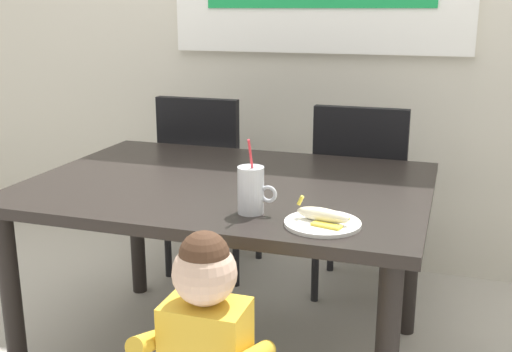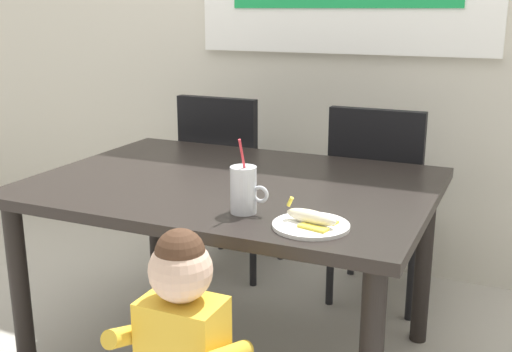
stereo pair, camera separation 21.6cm
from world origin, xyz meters
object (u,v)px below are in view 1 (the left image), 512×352
at_px(dining_table, 229,204).
at_px(peeled_banana, 323,216).
at_px(dining_chair_right, 361,192).
at_px(toddler_standing, 206,343).
at_px(snack_plate, 323,223).
at_px(milk_cup, 251,193).
at_px(dining_chair_left, 208,176).

height_order(dining_table, peeled_banana, peeled_banana).
relative_size(dining_chair_right, toddler_standing, 1.15).
xyz_separation_m(dining_table, snack_plate, (0.44, -0.37, 0.09)).
bearing_deg(dining_chair_right, milk_cup, 79.43).
relative_size(dining_chair_left, peeled_banana, 5.47).
bearing_deg(toddler_standing, peeled_banana, 58.18).
bearing_deg(dining_table, toddler_standing, -74.06).
xyz_separation_m(dining_chair_left, peeled_banana, (0.85, -1.14, 0.24)).
relative_size(dining_table, snack_plate, 6.40).
bearing_deg(peeled_banana, dining_chair_right, 92.35).
distance_m(toddler_standing, milk_cup, 0.51).
bearing_deg(milk_cup, toddler_standing, -88.33).
distance_m(toddler_standing, peeled_banana, 0.51).
xyz_separation_m(dining_chair_right, snack_plate, (0.04, -1.10, 0.22)).
xyz_separation_m(milk_cup, peeled_banana, (0.24, -0.05, -0.04)).
relative_size(dining_table, dining_chair_right, 1.53).
distance_m(milk_cup, peeled_banana, 0.25).
height_order(dining_table, toddler_standing, toddler_standing).
distance_m(dining_table, peeled_banana, 0.59).
bearing_deg(toddler_standing, dining_chair_left, 112.25).
bearing_deg(snack_plate, toddler_standing, -121.59).
bearing_deg(dining_chair_left, milk_cup, 118.96).
bearing_deg(dining_chair_left, toddler_standing, 112.25).
xyz_separation_m(dining_table, peeled_banana, (0.44, -0.37, 0.12)).
distance_m(dining_chair_right, peeled_banana, 1.13).
height_order(toddler_standing, milk_cup, milk_cup).
height_order(dining_chair_left, milk_cup, milk_cup).
height_order(dining_chair_right, milk_cup, milk_cup).
bearing_deg(milk_cup, dining_chair_left, 118.96).
relative_size(dining_chair_left, dining_chair_right, 1.00).
distance_m(dining_chair_right, snack_plate, 1.12).
bearing_deg(peeled_banana, toddler_standing, -121.82).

